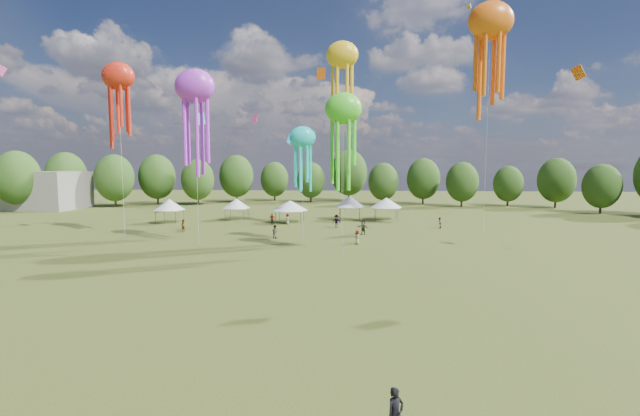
{
  "coord_description": "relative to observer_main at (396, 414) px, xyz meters",
  "views": [
    {
      "loc": [
        6.32,
        -15.72,
        8.89
      ],
      "look_at": [
        3.91,
        15.0,
        6.0
      ],
      "focal_mm": 24.52,
      "sensor_mm": 36.0,
      "label": 1
    }
  ],
  "objects": [
    {
      "name": "observer_main",
      "position": [
        0.0,
        0.0,
        0.0
      ],
      "size": [
        0.76,
        0.7,
        1.74
      ],
      "primitive_type": "imported",
      "rotation": [
        0.0,
        0.0,
        0.6
      ],
      "color": "black",
      "rests_on": "ground"
    },
    {
      "name": "spectators_far",
      "position": [
        -4.24,
        47.21,
        0.02
      ],
      "size": [
        36.54,
        17.75,
        1.92
      ],
      "color": "gray",
      "rests_on": "ground"
    },
    {
      "name": "ground",
      "position": [
        -7.72,
        2.02,
        -0.87
      ],
      "size": [
        300.0,
        300.0,
        0.0
      ],
      "primitive_type": "plane",
      "color": "#384416",
      "rests_on": "ground"
    },
    {
      "name": "festival_tents",
      "position": [
        -11.28,
        57.62,
        2.02
      ],
      "size": [
        39.77,
        12.57,
        4.08
      ],
      "color": "#47474C",
      "rests_on": "ground"
    },
    {
      "name": "show_kites",
      "position": [
        -2.28,
        42.31,
        19.24
      ],
      "size": [
        52.39,
        20.66,
        30.59
      ],
      "color": "#BA33E3",
      "rests_on": "ground"
    },
    {
      "name": "treeline",
      "position": [
        -11.58,
        64.54,
        5.68
      ],
      "size": [
        201.57,
        95.24,
        13.43
      ],
      "color": "#38281C",
      "rests_on": "ground"
    },
    {
      "name": "spectator_near",
      "position": [
        -11.24,
        39.63,
        -0.03
      ],
      "size": [
        1.02,
        0.95,
        1.67
      ],
      "primitive_type": "imported",
      "rotation": [
        0.0,
        0.0,
        2.63
      ],
      "color": "gray",
      "rests_on": "ground"
    }
  ]
}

